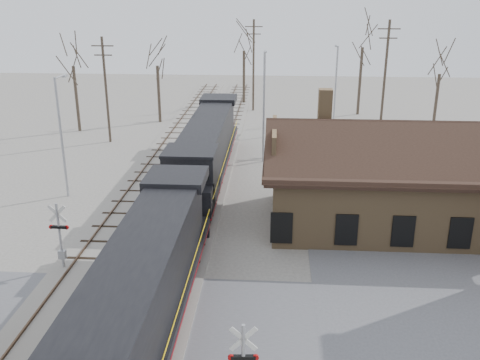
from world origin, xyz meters
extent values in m
plane|color=#A5A095|center=(0.00, 0.00, 0.00)|extent=(140.00, 140.00, 0.00)
cube|color=#5A5A5F|center=(0.00, 0.00, 0.01)|extent=(60.00, 9.00, 0.03)
cube|color=#A5A095|center=(0.00, 15.00, 0.06)|extent=(3.40, 90.00, 0.12)
cube|color=#473323|center=(-0.72, 15.00, 0.17)|extent=(0.08, 90.00, 0.14)
cube|color=#473323|center=(0.72, 15.00, 0.17)|extent=(0.08, 90.00, 0.14)
cube|color=#A5A095|center=(-4.50, 15.00, 0.06)|extent=(3.40, 90.00, 0.12)
cube|color=#473323|center=(-5.22, 15.00, 0.17)|extent=(0.08, 90.00, 0.14)
cube|color=#473323|center=(-3.78, 15.00, 0.17)|extent=(0.08, 90.00, 0.14)
cube|color=olive|center=(12.00, 12.00, 2.00)|extent=(14.00, 8.00, 4.00)
cube|color=black|center=(12.00, 12.00, 4.10)|extent=(15.20, 9.20, 0.30)
cube|color=black|center=(12.00, 9.70, 5.10)|extent=(15.00, 4.71, 2.66)
cube|color=black|center=(12.00, 14.30, 5.10)|extent=(15.00, 4.71, 2.66)
cube|color=olive|center=(8.00, 13.50, 6.80)|extent=(0.80, 0.80, 2.20)
cube|color=black|center=(0.00, 5.04, 0.56)|extent=(2.54, 4.06, 1.02)
cube|color=black|center=(0.00, -1.57, 1.37)|extent=(3.05, 20.32, 0.36)
cube|color=maroon|center=(0.00, -1.57, 1.15)|extent=(3.07, 20.32, 0.12)
cube|color=black|center=(0.00, -0.30, 2.95)|extent=(2.64, 14.73, 2.84)
cube|color=black|center=(0.00, 12.65, 0.56)|extent=(2.54, 4.06, 1.02)
cube|color=black|center=(0.00, 25.86, 0.56)|extent=(2.54, 4.06, 1.02)
cube|color=black|center=(0.00, 19.25, 1.37)|extent=(3.05, 20.32, 0.36)
cube|color=maroon|center=(0.00, 19.25, 1.15)|extent=(3.07, 20.32, 0.12)
cube|color=black|center=(0.00, 20.52, 2.95)|extent=(2.64, 14.73, 2.84)
cube|color=black|center=(0.00, 11.74, 2.95)|extent=(3.05, 2.84, 2.84)
cube|color=black|center=(0.00, 10.01, 2.08)|extent=(3.05, 1.83, 1.42)
cube|color=black|center=(0.00, 8.99, 0.56)|extent=(2.84, 0.25, 1.02)
cube|color=silver|center=(4.18, -4.24, 3.02)|extent=(0.93, 0.11, 0.93)
cube|color=silver|center=(4.18, -4.24, 3.02)|extent=(0.93, 0.11, 0.93)
cube|color=black|center=(4.18, -4.24, 2.31)|extent=(0.81, 0.21, 0.13)
cylinder|color=#B20C0C|center=(3.79, -4.27, 2.31)|extent=(0.22, 0.10, 0.21)
cylinder|color=#B20C0C|center=(4.58, -4.21, 2.31)|extent=(0.22, 0.10, 0.21)
cylinder|color=#A5A8AD|center=(-5.62, 5.05, 1.80)|extent=(0.13, 0.13, 3.61)
cube|color=silver|center=(-5.62, 5.05, 3.07)|extent=(0.94, 0.06, 0.94)
cube|color=silver|center=(-5.62, 5.05, 3.07)|extent=(0.94, 0.06, 0.94)
cube|color=black|center=(-5.62, 5.05, 2.34)|extent=(0.81, 0.17, 0.14)
cylinder|color=#B20C0C|center=(-5.21, 5.05, 2.34)|extent=(0.22, 0.08, 0.22)
cylinder|color=#B20C0C|center=(-6.02, 5.06, 2.34)|extent=(0.22, 0.08, 0.22)
cube|color=#A5A8AD|center=(-5.62, 5.05, 0.81)|extent=(0.36, 0.27, 0.45)
cylinder|color=#A5A8AD|center=(-9.17, 15.02, 4.10)|extent=(0.18, 0.18, 8.19)
cylinder|color=#A5A8AD|center=(-9.17, 15.92, 8.09)|extent=(0.12, 1.80, 0.12)
cube|color=#A5A8AD|center=(-9.17, 16.72, 7.99)|extent=(0.25, 0.50, 0.12)
cylinder|color=#A5A8AD|center=(4.09, 23.73, 4.46)|extent=(0.18, 0.18, 8.93)
cylinder|color=#A5A8AD|center=(4.09, 24.63, 8.83)|extent=(0.12, 1.80, 0.12)
cube|color=#A5A8AD|center=(4.09, 25.43, 8.73)|extent=(0.25, 0.50, 0.12)
cylinder|color=#A5A8AD|center=(11.00, 35.69, 4.12)|extent=(0.18, 0.18, 8.23)
cylinder|color=#A5A8AD|center=(11.00, 36.59, 8.13)|extent=(0.12, 1.80, 0.12)
cube|color=#A5A8AD|center=(11.00, 37.39, 8.03)|extent=(0.25, 0.50, 0.12)
cylinder|color=#382D23|center=(-10.35, 28.83, 4.78)|extent=(0.24, 0.24, 9.56)
cube|color=#382D23|center=(-10.35, 28.83, 8.76)|extent=(2.00, 0.10, 0.10)
cube|color=#382D23|center=(-10.35, 28.83, 7.96)|extent=(1.60, 0.10, 0.10)
cylinder|color=#382D23|center=(2.38, 43.37, 5.15)|extent=(0.24, 0.24, 10.30)
cube|color=#382D23|center=(2.38, 43.37, 9.50)|extent=(2.00, 0.10, 0.10)
cube|color=#382D23|center=(2.38, 43.37, 8.70)|extent=(1.60, 0.10, 0.10)
cylinder|color=#382D23|center=(14.92, 31.36, 5.48)|extent=(0.24, 0.24, 10.95)
cube|color=#382D23|center=(14.92, 31.36, 10.15)|extent=(2.00, 0.10, 0.10)
cube|color=#382D23|center=(14.92, 31.36, 9.35)|extent=(1.60, 0.10, 0.10)
cylinder|color=#382D23|center=(-14.63, 32.61, 3.23)|extent=(0.32, 0.32, 6.45)
cylinder|color=#382D23|center=(-7.35, 36.97, 2.98)|extent=(0.32, 0.32, 5.96)
cylinder|color=#382D23|center=(1.04, 47.41, 3.20)|extent=(0.32, 0.32, 6.41)
cylinder|color=#382D23|center=(14.37, 42.13, 3.73)|extent=(0.32, 0.32, 7.46)
cylinder|color=#382D23|center=(21.34, 36.59, 2.73)|extent=(0.32, 0.32, 5.45)
camera|label=1|loc=(5.05, -18.52, 13.58)|focal=40.00mm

